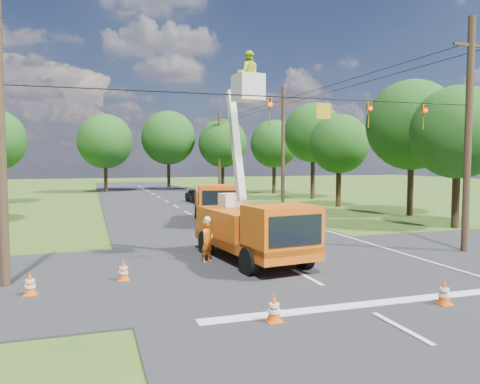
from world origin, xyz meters
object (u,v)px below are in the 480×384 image
object	(u,v)px
traffic_cone_8	(304,230)
tree_right_a	(458,133)
traffic_cone_2	(269,234)
traffic_cone_5	(30,284)
tree_far_b	(168,138)
second_truck	(217,202)
pole_right_mid	(283,146)
tree_right_c	(339,144)
ground_worker	(207,241)
traffic_cone_1	(444,293)
pole_left	(1,143)
traffic_cone_0	(274,308)
pole_right_near	(468,134)
pole_right_far	(219,150)
tree_right_b	(412,125)
tree_far_a	(105,141)
traffic_cone_3	(254,222)
traffic_cone_7	(277,213)
tree_right_d	(313,133)
traffic_cone_4	(123,270)
bucket_truck	(254,218)
tree_right_e	(274,144)
tree_far_c	(223,143)
distant_car	(197,196)

from	to	relation	value
traffic_cone_8	tree_right_a	distance (m)	11.13
traffic_cone_2	traffic_cone_5	xyz separation A→B (m)	(-10.03, -6.34, 0.00)
tree_right_a	tree_far_b	size ratio (longest dim) A/B	0.80
second_truck	pole_right_mid	distance (m)	11.55
traffic_cone_8	tree_right_c	bearing A→B (deg)	54.16
ground_worker	traffic_cone_5	xyz separation A→B (m)	(-6.05, -2.82, -0.47)
traffic_cone_1	pole_left	xyz separation A→B (m)	(-11.79, 5.81, 4.14)
traffic_cone_0	traffic_cone_1	distance (m)	4.96
traffic_cone_0	pole_right_near	size ratio (longest dim) A/B	0.07
pole_right_far	tree_right_b	world-z (taller)	pole_right_far
pole_right_near	tree_far_a	size ratio (longest dim) A/B	1.05
pole_left	tree_right_b	xyz separation A→B (m)	(24.50, 12.00, 1.93)
traffic_cone_8	pole_right_mid	xyz separation A→B (m)	(4.84, 14.20, 4.75)
traffic_cone_3	pole_right_far	bearing A→B (deg)	78.28
traffic_cone_7	traffic_cone_8	distance (m)	7.90
tree_right_d	tree_far_b	distance (m)	21.52
traffic_cone_5	pole_left	xyz separation A→B (m)	(-0.86, 1.35, 4.14)
pole_right_mid	traffic_cone_8	bearing A→B (deg)	-108.80
traffic_cone_3	pole_right_mid	world-z (taller)	pole_right_mid
traffic_cone_4	traffic_cone_5	distance (m)	2.86
bucket_truck	tree_right_d	distance (m)	30.80
bucket_truck	pole_right_near	world-z (taller)	pole_right_near
traffic_cone_7	tree_right_c	bearing A→B (deg)	34.67
pole_right_near	pole_left	xyz separation A→B (m)	(-18.00, 0.00, -0.61)
second_truck	tree_right_a	distance (m)	14.88
tree_right_e	tree_right_d	bearing A→B (deg)	-82.87
second_truck	tree_far_a	distance (m)	31.57
traffic_cone_8	tree_right_d	distance (m)	24.77
pole_left	tree_right_d	xyz separation A→B (m)	(24.30, 27.00, 2.18)
ground_worker	tree_right_e	distance (m)	37.65
traffic_cone_0	tree_far_a	xyz separation A→B (m)	(-2.33, 48.64, 5.83)
traffic_cone_1	traffic_cone_4	world-z (taller)	same
traffic_cone_2	traffic_cone_7	world-z (taller)	same
traffic_cone_5	tree_right_b	world-z (taller)	tree_right_b
traffic_cone_1	tree_right_a	xyz separation A→B (m)	(11.21, 11.81, 5.20)
tree_right_c	tree_far_a	size ratio (longest dim) A/B	0.82
traffic_cone_0	pole_right_far	xyz separation A→B (m)	(11.17, 45.64, 4.75)
pole_right_mid	traffic_cone_7	bearing A→B (deg)	-116.40
traffic_cone_0	tree_far_c	xyz separation A→B (m)	(12.17, 47.64, 5.70)
traffic_cone_3	traffic_cone_5	xyz separation A→B (m)	(-10.78, -10.71, 0.00)
traffic_cone_4	pole_left	size ratio (longest dim) A/B	0.08
traffic_cone_8	tree_right_e	size ratio (longest dim) A/B	0.08
second_truck	tree_far_b	xyz separation A→B (m)	(2.27, 32.66, 5.51)
distant_car	pole_right_far	distance (m)	15.53
traffic_cone_8	pole_right_near	world-z (taller)	pole_right_near
traffic_cone_7	traffic_cone_5	bearing A→B (deg)	-133.11
traffic_cone_2	tree_far_c	world-z (taller)	tree_far_c
tree_right_e	tree_far_b	size ratio (longest dim) A/B	0.84
bucket_truck	traffic_cone_3	distance (m)	9.04
pole_right_far	pole_left	xyz separation A→B (m)	(-18.00, -40.00, -0.61)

